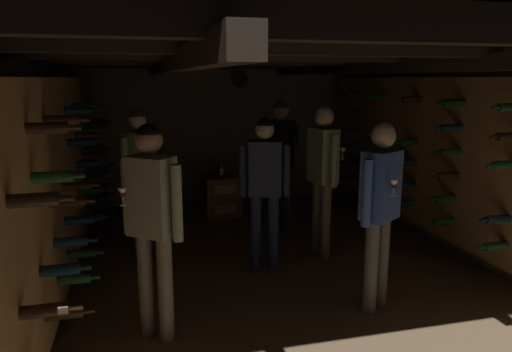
{
  "coord_description": "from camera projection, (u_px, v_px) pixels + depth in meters",
  "views": [
    {
      "loc": [
        -1.35,
        -4.54,
        2.05
      ],
      "look_at": [
        -0.22,
        -0.08,
        1.09
      ],
      "focal_mm": 33.19,
      "sensor_mm": 36.0,
      "label": 1
    }
  ],
  "objects": [
    {
      "name": "ground_plane",
      "position": [
        274.0,
        273.0,
        5.05
      ],
      "size": [
        8.4,
        8.4,
        0.0
      ],
      "primitive_type": "plane",
      "color": "#8C7051"
    },
    {
      "name": "room_shell",
      "position": [
        267.0,
        137.0,
        5.01
      ],
      "size": [
        4.72,
        6.52,
        2.41
      ],
      "color": "gray",
      "rests_on": "ground_plane"
    },
    {
      "name": "wine_crate_stack",
      "position": [
        223.0,
        197.0,
        7.08
      ],
      "size": [
        0.52,
        0.35,
        0.6
      ],
      "color": "olive",
      "rests_on": "ground_plane"
    },
    {
      "name": "display_bottle",
      "position": [
        221.0,
        169.0,
        6.94
      ],
      "size": [
        0.08,
        0.08,
        0.35
      ],
      "color": "#143819",
      "rests_on": "wine_crate_stack"
    },
    {
      "name": "person_host_center",
      "position": [
        265.0,
        180.0,
        5.0
      ],
      "size": [
        0.53,
        0.29,
        1.64
      ],
      "color": "#232D4C",
      "rests_on": "ground_plane"
    },
    {
      "name": "person_guest_mid_right",
      "position": [
        323.0,
        166.0,
        5.37
      ],
      "size": [
        0.37,
        0.53,
        1.74
      ],
      "color": "brown",
      "rests_on": "ground_plane"
    },
    {
      "name": "person_guest_far_left",
      "position": [
        140.0,
        168.0,
        5.43
      ],
      "size": [
        0.39,
        0.46,
        1.7
      ],
      "color": "brown",
      "rests_on": "ground_plane"
    },
    {
      "name": "person_guest_far_right",
      "position": [
        280.0,
        153.0,
        6.29
      ],
      "size": [
        0.4,
        0.41,
        1.74
      ],
      "color": "#232D4C",
      "rests_on": "ground_plane"
    },
    {
      "name": "person_guest_near_right",
      "position": [
        380.0,
        199.0,
        4.07
      ],
      "size": [
        0.47,
        0.43,
        1.68
      ],
      "color": "#4C473D",
      "rests_on": "ground_plane"
    },
    {
      "name": "person_guest_near_left",
      "position": [
        152.0,
        212.0,
        3.6
      ],
      "size": [
        0.46,
        0.38,
        1.72
      ],
      "color": "brown",
      "rests_on": "ground_plane"
    }
  ]
}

